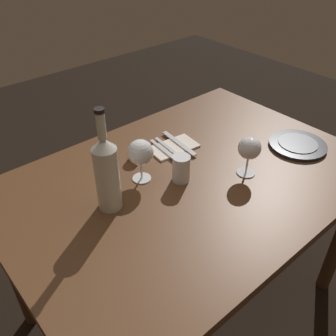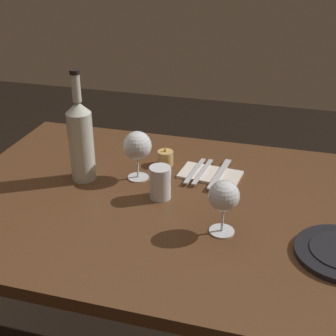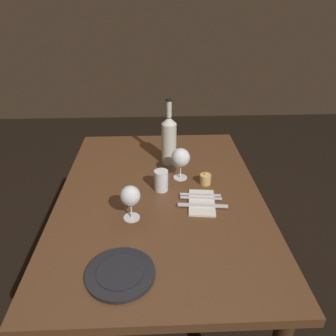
# 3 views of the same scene
# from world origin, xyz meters

# --- Properties ---
(dining_table) EXTENTS (1.30, 0.90, 0.74)m
(dining_table) POSITION_xyz_m (0.00, 0.00, 0.65)
(dining_table) COLOR #56351E
(dining_table) RESTS_ON ground
(wine_glass_left) EXTENTS (0.09, 0.09, 0.16)m
(wine_glass_left) POSITION_xyz_m (-0.13, 0.10, 0.85)
(wine_glass_left) COLOR white
(wine_glass_left) RESTS_ON dining_table
(wine_glass_right) EXTENTS (0.08, 0.08, 0.15)m
(wine_glass_right) POSITION_xyz_m (0.17, -0.12, 0.84)
(wine_glass_right) COLOR white
(wine_glass_right) RESTS_ON dining_table
(wine_bottle) EXTENTS (0.08, 0.08, 0.35)m
(wine_bottle) POSITION_xyz_m (-0.30, 0.05, 0.87)
(wine_bottle) COLOR silver
(wine_bottle) RESTS_ON dining_table
(water_tumbler) EXTENTS (0.06, 0.06, 0.10)m
(water_tumbler) POSITION_xyz_m (-0.03, 0.01, 0.78)
(water_tumbler) COLOR white
(water_tumbler) RESTS_ON dining_table
(votive_candle) EXTENTS (0.05, 0.05, 0.07)m
(votive_candle) POSITION_xyz_m (-0.08, 0.21, 0.76)
(votive_candle) COLOR #DBB266
(votive_candle) RESTS_ON dining_table
(folded_napkin) EXTENTS (0.20, 0.13, 0.01)m
(folded_napkin) POSITION_xyz_m (0.08, 0.18, 0.74)
(folded_napkin) COLOR silver
(folded_napkin) RESTS_ON dining_table
(fork_inner) EXTENTS (0.03, 0.18, 0.00)m
(fork_inner) POSITION_xyz_m (0.06, 0.18, 0.75)
(fork_inner) COLOR silver
(fork_inner) RESTS_ON folded_napkin
(fork_outer) EXTENTS (0.03, 0.18, 0.00)m
(fork_outer) POSITION_xyz_m (0.03, 0.18, 0.75)
(fork_outer) COLOR silver
(fork_outer) RESTS_ON folded_napkin
(table_knife) EXTENTS (0.04, 0.21, 0.00)m
(table_knife) POSITION_xyz_m (0.11, 0.18, 0.75)
(table_knife) COLOR silver
(table_knife) RESTS_ON folded_napkin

